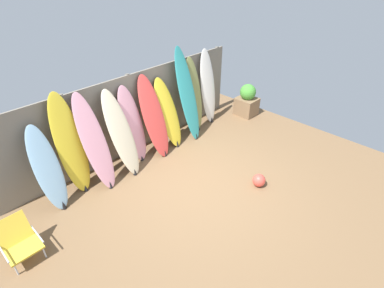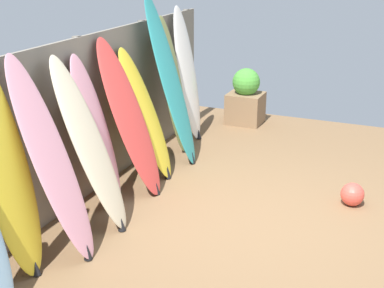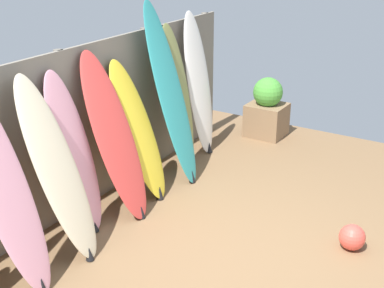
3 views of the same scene
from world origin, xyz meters
name	(u,v)px [view 3 (image 3 of 3)]	position (x,y,z in m)	size (l,w,h in m)	color
ground	(235,265)	(0.00, 0.00, 0.00)	(7.68, 7.68, 0.00)	brown
fence_back	(68,135)	(0.00, 2.01, 0.90)	(6.08, 0.11, 1.80)	gray
surfboard_pink_2	(6,190)	(-1.24, 1.52, 0.92)	(0.49, 0.74, 1.86)	pink
surfboard_cream_3	(57,170)	(-0.66, 1.51, 0.87)	(0.55, 0.79, 1.75)	beige
surfboard_pink_4	(74,154)	(-0.24, 1.71, 0.83)	(0.57, 0.55, 1.68)	pink
surfboard_red_5	(115,138)	(0.24, 1.58, 0.88)	(0.56, 0.78, 1.78)	#D13D38
surfboard_yellow_6	(138,132)	(0.69, 1.61, 0.79)	(0.56, 0.69, 1.60)	yellow
surfboard_teal_7	(171,96)	(1.26, 1.54, 1.07)	(0.48, 0.72, 2.18)	teal
surfboard_olive_8	(178,99)	(1.63, 1.68, 0.92)	(0.49, 0.43, 1.86)	olive
surfboard_white_9	(199,85)	(2.19, 1.72, 0.96)	(0.50, 0.47, 1.93)	white
planter_box	(267,109)	(3.23, 1.16, 0.41)	(0.50, 0.55, 0.90)	#846647
beach_ball	(352,237)	(0.85, -0.84, 0.13)	(0.26, 0.26, 0.26)	#E54C3F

